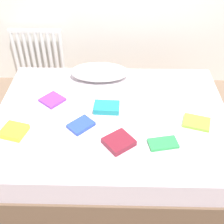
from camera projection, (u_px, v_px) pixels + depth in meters
The scene contains 11 objects.
ground_plane at pixel (112, 154), 2.78m from camera, with size 8.00×8.00×0.00m, color #7F6651.
bed at pixel (112, 136), 2.62m from camera, with size 2.00×1.50×0.50m.
radiator at pixel (38, 53), 3.46m from camera, with size 0.60×0.04×0.60m.
pillow at pixel (99, 72), 2.83m from camera, with size 0.56×0.28×0.15m, color white.
textbook_lime at pixel (196, 122), 2.36m from camera, with size 0.21×0.16×0.02m, color #8CC638.
textbook_yellow at pixel (14, 131), 2.27m from camera, with size 0.18×0.17×0.04m, color yellow.
textbook_teal at pixel (107, 107), 2.49m from camera, with size 0.22×0.15×0.05m, color teal.
textbook_purple at pixel (52, 100), 2.59m from camera, with size 0.18×0.18×0.02m, color purple.
textbook_maroon at pixel (119, 142), 2.17m from camera, with size 0.20×0.18×0.05m, color maroon.
textbook_blue at pixel (81, 125), 2.33m from camera, with size 0.19×0.14×0.03m, color #2847B7.
textbook_green at pixel (163, 143), 2.18m from camera, with size 0.22×0.12×0.02m, color green.
Camera 1 is at (0.04, -1.88, 2.08)m, focal length 46.88 mm.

